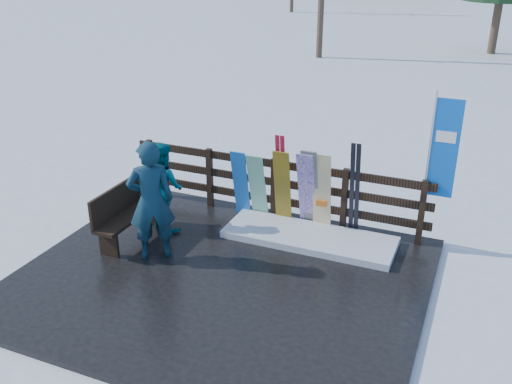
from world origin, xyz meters
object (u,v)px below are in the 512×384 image
at_px(snowboard_2, 282,188).
at_px(snowboard_4, 310,190).
at_px(snowboard_5, 322,193).
at_px(bench, 125,211).
at_px(snowboard_0, 241,184).
at_px(snowboard_3, 307,191).
at_px(person_front, 151,201).
at_px(rental_flag, 440,154).
at_px(person_back, 163,186).
at_px(snowboard_1, 257,187).

distance_m(snowboard_2, snowboard_4, 0.51).
height_order(snowboard_2, snowboard_5, snowboard_5).
bearing_deg(snowboard_4, snowboard_5, 0.00).
xyz_separation_m(bench, snowboard_0, (1.44, 1.52, 0.14)).
bearing_deg(snowboard_2, bench, -145.92).
xyz_separation_m(snowboard_3, snowboard_5, (0.27, 0.00, 0.01)).
bearing_deg(person_front, snowboard_5, -177.29).
height_order(rental_flag, person_front, rental_flag).
bearing_deg(snowboard_5, bench, -152.83).
bearing_deg(rental_flag, person_back, -165.30).
bearing_deg(snowboard_5, person_front, -139.99).
height_order(snowboard_4, person_back, person_back).
height_order(snowboard_5, person_back, person_back).
relative_size(person_front, person_back, 1.25).
bearing_deg(snowboard_0, person_front, -110.35).
height_order(snowboard_1, snowboard_5, snowboard_5).
relative_size(snowboard_0, snowboard_5, 0.89).
distance_m(snowboard_2, snowboard_5, 0.71).
bearing_deg(rental_flag, person_front, -152.13).
relative_size(bench, snowboard_4, 0.96).
distance_m(snowboard_0, snowboard_4, 1.32).
bearing_deg(snowboard_2, snowboard_1, -180.00).
bearing_deg(snowboard_2, snowboard_0, -180.00).
height_order(person_front, person_back, person_front).
bearing_deg(person_front, snowboard_2, -166.12).
relative_size(snowboard_2, rental_flag, 0.55).
relative_size(snowboard_0, person_front, 0.68).
relative_size(snowboard_4, rental_flag, 0.60).
distance_m(snowboard_4, person_front, 2.73).
relative_size(snowboard_1, person_back, 0.85).
bearing_deg(snowboard_0, person_back, -140.48).
distance_m(snowboard_3, person_back, 2.47).
distance_m(snowboard_2, person_front, 2.39).
bearing_deg(person_back, person_front, 139.69).
bearing_deg(person_front, rental_flag, 170.56).
height_order(snowboard_0, person_front, person_front).
bearing_deg(bench, person_back, 59.52).
bearing_deg(snowboard_1, snowboard_0, 180.00).
relative_size(snowboard_1, person_front, 0.68).
bearing_deg(snowboard_2, rental_flag, 6.12).
bearing_deg(snowboard_3, snowboard_1, -180.00).
distance_m(snowboard_2, snowboard_3, 0.44).
xyz_separation_m(snowboard_4, rental_flag, (2.01, 0.27, 0.84)).
bearing_deg(person_back, snowboard_3, -131.01).
distance_m(snowboard_0, snowboard_5, 1.52).
bearing_deg(snowboard_3, snowboard_4, 0.00).
bearing_deg(snowboard_4, rental_flag, 7.66).
height_order(snowboard_0, snowboard_5, snowboard_5).
distance_m(snowboard_2, rental_flag, 2.69).
height_order(snowboard_2, person_back, person_back).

